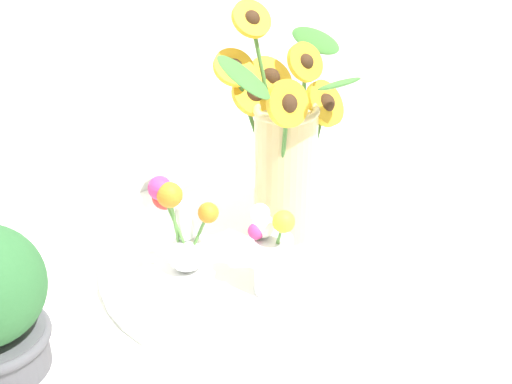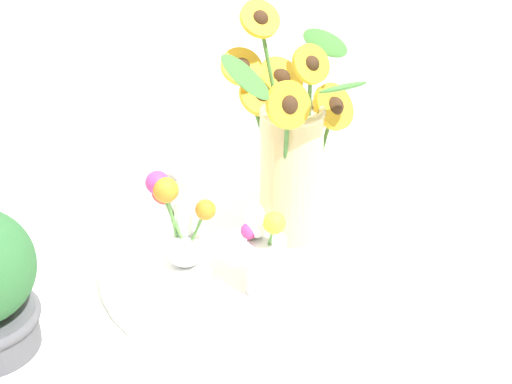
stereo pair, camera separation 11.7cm
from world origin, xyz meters
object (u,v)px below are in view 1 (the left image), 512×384
object	(u,v)px
serving_tray	(256,261)
vase_bulb_right	(181,228)
mason_jar_sunflowers	(285,152)
vase_small_center	(272,254)

from	to	relation	value
serving_tray	vase_bulb_right	world-z (taller)	vase_bulb_right
mason_jar_sunflowers	vase_bulb_right	bearing A→B (deg)	177.07
vase_small_center	vase_bulb_right	world-z (taller)	vase_bulb_right
mason_jar_sunflowers	vase_small_center	world-z (taller)	mason_jar_sunflowers
vase_small_center	serving_tray	bearing A→B (deg)	63.98
vase_small_center	vase_bulb_right	size ratio (longest dim) A/B	0.86
mason_jar_sunflowers	vase_small_center	distance (m)	0.21
serving_tray	mason_jar_sunflowers	size ratio (longest dim) A/B	1.30
serving_tray	vase_bulb_right	size ratio (longest dim) A/B	2.85
mason_jar_sunflowers	vase_small_center	size ratio (longest dim) A/B	2.56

